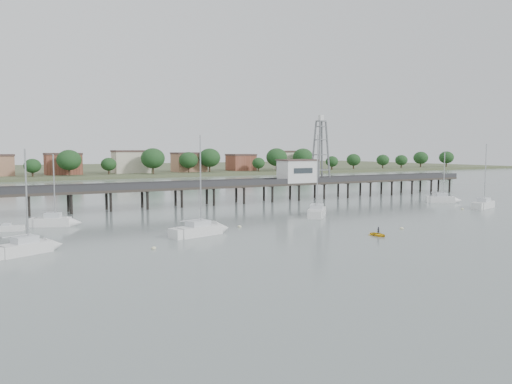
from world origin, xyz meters
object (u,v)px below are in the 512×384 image
Objects in this scene: lattice_tower at (321,151)px; sailboat_e at (446,199)px; sailboat_b at (59,222)px; white_tender at (11,228)px; yellow_dinghy at (378,236)px; sailboat_d at (486,204)px; pier at (195,187)px; sailboat_f at (207,230)px; sailboat_a at (35,247)px; sailboat_c at (318,211)px.

sailboat_e is (19.20, -20.16, -10.45)m from lattice_tower.
sailboat_b is 6.80m from white_tender.
yellow_dinghy reaches higher than white_tender.
sailboat_e is 0.86× the size of sailboat_d.
lattice_tower is 4.53× the size of white_tender.
sailboat_b is (-28.04, -16.01, -3.14)m from pier.
sailboat_e reaches higher than pier.
lattice_tower is 1.09× the size of sailboat_f.
sailboat_b is 0.99× the size of sailboat_e.
sailboat_a is (-64.47, -35.41, -10.45)m from lattice_tower.
sailboat_b is at bearing 118.28° from sailboat_f.
sailboat_e is (78.73, -4.15, -0.00)m from sailboat_b.
white_tender is (-34.65, -17.55, -3.41)m from pier.
white_tender is (-85.35, 2.61, -0.27)m from sailboat_e.
sailboat_e is 63.26m from sailboat_f.
sailboat_d is (83.02, 4.93, -0.01)m from sailboat_a.
sailboat_d is at bearing -60.32° from sailboat_c.
sailboat_f is at bearing 164.40° from sailboat_d.
yellow_dinghy is at bearing -178.45° from sailboat_d.
sailboat_d reaches higher than yellow_dinghy.
sailboat_e is at bearing 68.22° from sailboat_d.
sailboat_a is 3.58× the size of white_tender.
sailboat_d is 0.89× the size of sailboat_c.
sailboat_e is (83.67, 15.25, 0.00)m from sailboat_a.
sailboat_a is at bearing 168.83° from yellow_dinghy.
sailboat_f is (16.84, -17.22, -0.02)m from sailboat_b.
sailboat_d is (18.54, -30.48, -10.46)m from lattice_tower.
yellow_dinghy is at bearing -153.59° from sailboat_c.
lattice_tower is 5.57× the size of yellow_dinghy.
pier is at bearing 130.48° from sailboat_d.
pier is at bearing 21.60° from sailboat_a.
sailboat_d is 61.31m from sailboat_f.
white_tender is 1.23× the size of yellow_dinghy.
sailboat_a is 85.04m from sailboat_e.
sailboat_f reaches higher than sailboat_b.
pier is 10.00× the size of sailboat_c.
sailboat_e is 0.80× the size of sailboat_f.
pier is 32.44m from sailboat_b.
sailboat_c is (-17.46, -23.65, -10.47)m from lattice_tower.
yellow_dinghy is at bearing -16.26° from white_tender.
sailboat_d reaches higher than white_tender.
sailboat_a is 1.08× the size of sailboat_b.
lattice_tower is 74.29m from sailboat_a.
sailboat_e is 85.39m from white_tender.
sailboat_e is at bearing 14.68° from white_tender.
white_tender is (-84.70, 12.93, -0.26)m from sailboat_d.
sailboat_b is at bearing 143.60° from yellow_dinghy.
sailboat_c reaches higher than sailboat_b.
white_tender is (-48.70, 6.10, -0.25)m from sailboat_c.
sailboat_b is (4.93, 19.40, 0.00)m from sailboat_a.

